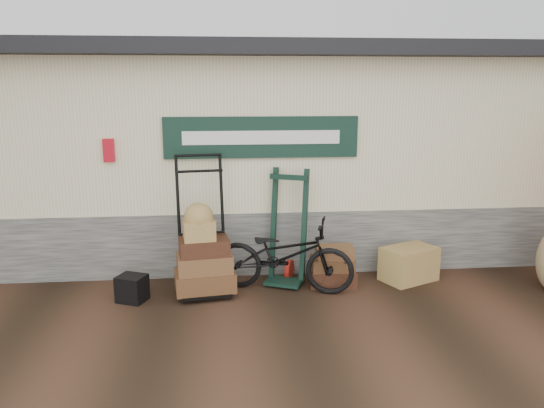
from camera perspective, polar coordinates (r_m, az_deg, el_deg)
The scene contains 8 objects.
ground at distance 6.70m, azimuth 2.18°, elevation -10.47°, with size 80.00×80.00×0.00m, color black.
station_building at distance 8.94m, azimuth -0.09°, elevation 6.15°, with size 14.40×4.10×3.20m.
porter_trolley at distance 6.83m, azimuth -7.56°, elevation -2.08°, with size 0.90×0.68×1.81m, color black, non-canonical shape.
green_barrow at distance 7.10m, azimuth 1.70°, elevation -2.49°, with size 0.56×0.47×1.55m, color black, non-canonical shape.
suitcase_stack at distance 7.19m, azimuth 6.51°, elevation -6.57°, with size 0.61×0.39×0.54m, color #381B12, non-canonical shape.
wicker_hamper at distance 7.56m, azimuth 14.51°, elevation -6.25°, with size 0.72×0.47×0.47m, color olive.
black_trunk at distance 6.88m, azimuth -14.82°, elevation -8.77°, with size 0.33×0.28×0.33m, color black.
bicycle at distance 6.87m, azimuth 1.26°, elevation -5.13°, with size 1.83×0.64×1.06m, color black.
Camera 1 is at (-0.83, -6.10, 2.63)m, focal length 35.00 mm.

